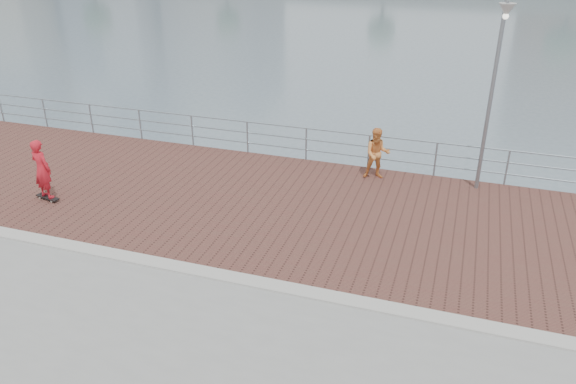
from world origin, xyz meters
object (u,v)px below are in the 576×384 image
(skateboarder, at_px, (42,169))
(bystander, at_px, (377,154))
(guardrail, at_px, (337,144))
(street_lamp, at_px, (498,55))

(skateboarder, bearing_deg, bystander, -140.17)
(guardrail, height_order, street_lamp, street_lamp)
(street_lamp, bearing_deg, bystander, 176.10)
(guardrail, relative_size, skateboarder, 22.93)
(street_lamp, bearing_deg, guardrail, 168.17)
(skateboarder, relative_size, bystander, 1.08)
(skateboarder, height_order, bystander, skateboarder)
(guardrail, relative_size, bystander, 24.77)
(street_lamp, relative_size, bystander, 3.57)
(guardrail, xyz_separation_m, skateboarder, (-7.10, -5.09, 0.27))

